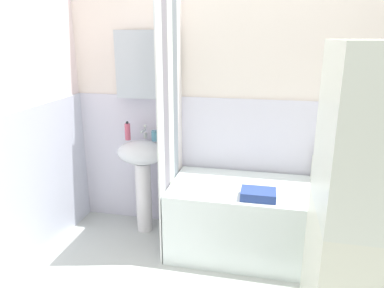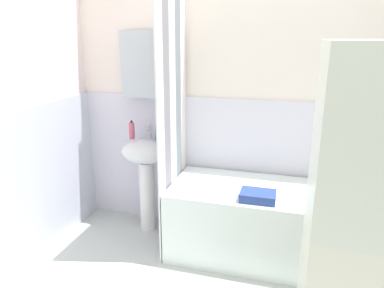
{
  "view_description": "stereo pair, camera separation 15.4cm",
  "coord_description": "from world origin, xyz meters",
  "px_view_note": "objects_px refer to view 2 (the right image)",
  "views": [
    {
      "loc": [
        0.18,
        -1.77,
        1.7
      ],
      "look_at": [
        -0.36,
        0.69,
        0.95
      ],
      "focal_mm": 33.87,
      "sensor_mm": 36.0,
      "label": 1
    },
    {
      "loc": [
        0.33,
        -1.73,
        1.7
      ],
      "look_at": [
        -0.36,
        0.69,
        0.95
      ],
      "focal_mm": 33.87,
      "sensor_mm": 36.0,
      "label": 2
    }
  ],
  "objects_px": {
    "shampoo_bottle": "(368,178)",
    "sink": "(146,165)",
    "washer_dryer_stack": "(375,221)",
    "bathtub": "(272,224)",
    "body_wash_bottle": "(336,175)",
    "soap_dispenser": "(132,130)",
    "lotion_bottle": "(354,175)",
    "towel_folded": "(258,196)",
    "toothbrush_cup": "(159,135)",
    "conditioner_bottle": "(319,169)"
  },
  "relations": [
    {
      "from": "shampoo_bottle",
      "to": "sink",
      "type": "bearing_deg",
      "value": -175.81
    },
    {
      "from": "washer_dryer_stack",
      "to": "bathtub",
      "type": "bearing_deg",
      "value": 120.75
    },
    {
      "from": "shampoo_bottle",
      "to": "body_wash_bottle",
      "type": "bearing_deg",
      "value": -179.82
    },
    {
      "from": "soap_dispenser",
      "to": "body_wash_bottle",
      "type": "distance_m",
      "value": 1.73
    },
    {
      "from": "lotion_bottle",
      "to": "towel_folded",
      "type": "distance_m",
      "value": 0.83
    },
    {
      "from": "sink",
      "to": "toothbrush_cup",
      "type": "distance_m",
      "value": 0.29
    },
    {
      "from": "soap_dispenser",
      "to": "toothbrush_cup",
      "type": "height_order",
      "value": "soap_dispenser"
    },
    {
      "from": "sink",
      "to": "bathtub",
      "type": "distance_m",
      "value": 1.17
    },
    {
      "from": "lotion_bottle",
      "to": "towel_folded",
      "type": "height_order",
      "value": "lotion_bottle"
    },
    {
      "from": "lotion_bottle",
      "to": "washer_dryer_stack",
      "type": "bearing_deg",
      "value": -93.74
    },
    {
      "from": "soap_dispenser",
      "to": "body_wash_bottle",
      "type": "xyz_separation_m",
      "value": [
        1.71,
        0.11,
        -0.27
      ]
    },
    {
      "from": "shampoo_bottle",
      "to": "conditioner_bottle",
      "type": "height_order",
      "value": "conditioner_bottle"
    },
    {
      "from": "toothbrush_cup",
      "to": "shampoo_bottle",
      "type": "height_order",
      "value": "toothbrush_cup"
    },
    {
      "from": "sink",
      "to": "lotion_bottle",
      "type": "relative_size",
      "value": 4.24
    },
    {
      "from": "toothbrush_cup",
      "to": "sink",
      "type": "bearing_deg",
      "value": -155.7
    },
    {
      "from": "soap_dispenser",
      "to": "toothbrush_cup",
      "type": "distance_m",
      "value": 0.24
    },
    {
      "from": "shampoo_bottle",
      "to": "body_wash_bottle",
      "type": "xyz_separation_m",
      "value": [
        -0.23,
        -0.0,
        0.0
      ]
    },
    {
      "from": "soap_dispenser",
      "to": "conditioner_bottle",
      "type": "bearing_deg",
      "value": 4.18
    },
    {
      "from": "sink",
      "to": "body_wash_bottle",
      "type": "xyz_separation_m",
      "value": [
        1.58,
        0.13,
        0.03
      ]
    },
    {
      "from": "conditioner_bottle",
      "to": "towel_folded",
      "type": "xyz_separation_m",
      "value": [
        -0.44,
        -0.49,
        -0.07
      ]
    },
    {
      "from": "lotion_bottle",
      "to": "conditioner_bottle",
      "type": "bearing_deg",
      "value": 174.87
    },
    {
      "from": "soap_dispenser",
      "to": "bathtub",
      "type": "height_order",
      "value": "soap_dispenser"
    },
    {
      "from": "soap_dispenser",
      "to": "washer_dryer_stack",
      "type": "bearing_deg",
      "value": -30.47
    },
    {
      "from": "toothbrush_cup",
      "to": "conditioner_bottle",
      "type": "relative_size",
      "value": 0.39
    },
    {
      "from": "sink",
      "to": "conditioner_bottle",
      "type": "bearing_deg",
      "value": 5.42
    },
    {
      "from": "body_wash_bottle",
      "to": "washer_dryer_stack",
      "type": "height_order",
      "value": "washer_dryer_stack"
    },
    {
      "from": "toothbrush_cup",
      "to": "lotion_bottle",
      "type": "distance_m",
      "value": 1.61
    },
    {
      "from": "toothbrush_cup",
      "to": "body_wash_bottle",
      "type": "xyz_separation_m",
      "value": [
        1.47,
        0.08,
        -0.24
      ]
    },
    {
      "from": "soap_dispenser",
      "to": "sink",
      "type": "bearing_deg",
      "value": -9.53
    },
    {
      "from": "toothbrush_cup",
      "to": "body_wash_bottle",
      "type": "distance_m",
      "value": 1.49
    },
    {
      "from": "washer_dryer_stack",
      "to": "lotion_bottle",
      "type": "bearing_deg",
      "value": 86.26
    },
    {
      "from": "sink",
      "to": "toothbrush_cup",
      "type": "xyz_separation_m",
      "value": [
        0.11,
        0.05,
        0.27
      ]
    },
    {
      "from": "towel_folded",
      "to": "washer_dryer_stack",
      "type": "height_order",
      "value": "washer_dryer_stack"
    },
    {
      "from": "shampoo_bottle",
      "to": "towel_folded",
      "type": "relative_size",
      "value": 0.61
    },
    {
      "from": "toothbrush_cup",
      "to": "soap_dispenser",
      "type": "bearing_deg",
      "value": -173.49
    },
    {
      "from": "sink",
      "to": "washer_dryer_stack",
      "type": "distance_m",
      "value": 1.93
    },
    {
      "from": "sink",
      "to": "shampoo_bottle",
      "type": "height_order",
      "value": "sink"
    },
    {
      "from": "toothbrush_cup",
      "to": "bathtub",
      "type": "distance_m",
      "value": 1.18
    },
    {
      "from": "body_wash_bottle",
      "to": "conditioner_bottle",
      "type": "distance_m",
      "value": 0.13
    },
    {
      "from": "bathtub",
      "to": "conditioner_bottle",
      "type": "height_order",
      "value": "conditioner_bottle"
    },
    {
      "from": "bathtub",
      "to": "body_wash_bottle",
      "type": "xyz_separation_m",
      "value": [
        0.46,
        0.28,
        0.36
      ]
    },
    {
      "from": "shampoo_bottle",
      "to": "conditioner_bottle",
      "type": "xyz_separation_m",
      "value": [
        -0.36,
        0.0,
        0.03
      ]
    },
    {
      "from": "lotion_bottle",
      "to": "toothbrush_cup",
      "type": "bearing_deg",
      "value": -177.67
    },
    {
      "from": "bathtub",
      "to": "soap_dispenser",
      "type": "bearing_deg",
      "value": 172.21
    },
    {
      "from": "washer_dryer_stack",
      "to": "body_wash_bottle",
      "type": "bearing_deg",
      "value": 92.53
    },
    {
      "from": "toothbrush_cup",
      "to": "body_wash_bottle",
      "type": "height_order",
      "value": "toothbrush_cup"
    },
    {
      "from": "body_wash_bottle",
      "to": "washer_dryer_stack",
      "type": "xyz_separation_m",
      "value": [
        0.05,
        -1.14,
        0.2
      ]
    },
    {
      "from": "body_wash_bottle",
      "to": "soap_dispenser",
      "type": "bearing_deg",
      "value": -176.33
    },
    {
      "from": "sink",
      "to": "body_wash_bottle",
      "type": "height_order",
      "value": "sink"
    },
    {
      "from": "shampoo_bottle",
      "to": "lotion_bottle",
      "type": "distance_m",
      "value": 0.11
    }
  ]
}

